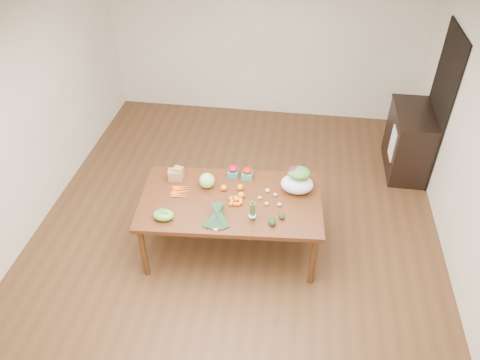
# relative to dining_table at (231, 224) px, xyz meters

# --- Properties ---
(floor) EXTENTS (6.00, 6.00, 0.00)m
(floor) POSITION_rel_dining_table_xyz_m (0.02, 0.32, -0.38)
(floor) COLOR #52341C
(floor) RESTS_ON ground
(ceiling) EXTENTS (5.00, 6.00, 0.02)m
(ceiling) POSITION_rel_dining_table_xyz_m (0.02, 0.32, 2.33)
(ceiling) COLOR white
(ceiling) RESTS_ON room_walls
(room_walls) EXTENTS (5.02, 6.02, 2.70)m
(room_walls) POSITION_rel_dining_table_xyz_m (0.02, 0.32, 0.97)
(room_walls) COLOR white
(room_walls) RESTS_ON floor
(dining_table) EXTENTS (2.09, 1.26, 0.75)m
(dining_table) POSITION_rel_dining_table_xyz_m (0.00, 0.00, 0.00)
(dining_table) COLOR #542A13
(dining_table) RESTS_ON floor
(doorway_dark) EXTENTS (0.02, 1.00, 2.10)m
(doorway_dark) POSITION_rel_dining_table_xyz_m (2.50, 1.92, 0.68)
(doorway_dark) COLOR black
(doorway_dark) RESTS_ON floor
(cabinet) EXTENTS (0.52, 1.02, 0.94)m
(cabinet) POSITION_rel_dining_table_xyz_m (2.24, 1.94, 0.10)
(cabinet) COLOR black
(cabinet) RESTS_ON floor
(dish_towel) EXTENTS (0.02, 0.28, 0.45)m
(dish_towel) POSITION_rel_dining_table_xyz_m (1.98, 1.72, 0.18)
(dish_towel) COLOR white
(dish_towel) RESTS_ON cabinet
(paper_bag) EXTENTS (0.23, 0.19, 0.15)m
(paper_bag) POSITION_rel_dining_table_xyz_m (-0.70, 0.27, 0.45)
(paper_bag) COLOR #A17348
(paper_bag) RESTS_ON dining_table
(cabbage) EXTENTS (0.18, 0.18, 0.18)m
(cabbage) POSITION_rel_dining_table_xyz_m (-0.30, 0.18, 0.46)
(cabbage) COLOR #AAD178
(cabbage) RESTS_ON dining_table
(strawberry_basket_a) EXTENTS (0.13, 0.13, 0.11)m
(strawberry_basket_a) POSITION_rel_dining_table_xyz_m (-0.04, 0.43, 0.43)
(strawberry_basket_a) COLOR #B60C18
(strawberry_basket_a) RESTS_ON dining_table
(strawberry_basket_b) EXTENTS (0.13, 0.13, 0.11)m
(strawberry_basket_b) POSITION_rel_dining_table_xyz_m (0.13, 0.42, 0.43)
(strawberry_basket_b) COLOR red
(strawberry_basket_b) RESTS_ON dining_table
(orange_a) EXTENTS (0.07, 0.07, 0.07)m
(orange_a) POSITION_rel_dining_table_xyz_m (-0.10, 0.15, 0.41)
(orange_a) COLOR orange
(orange_a) RESTS_ON dining_table
(orange_b) EXTENTS (0.08, 0.08, 0.08)m
(orange_b) POSITION_rel_dining_table_xyz_m (0.08, 0.18, 0.41)
(orange_b) COLOR orange
(orange_b) RESTS_ON dining_table
(orange_c) EXTENTS (0.08, 0.08, 0.08)m
(orange_c) POSITION_rel_dining_table_xyz_m (0.11, 0.05, 0.41)
(orange_c) COLOR orange
(orange_c) RESTS_ON dining_table
(mandarin_cluster) EXTENTS (0.19, 0.19, 0.08)m
(mandarin_cluster) POSITION_rel_dining_table_xyz_m (0.07, -0.05, 0.41)
(mandarin_cluster) COLOR orange
(mandarin_cluster) RESTS_ON dining_table
(carrots) EXTENTS (0.24, 0.23, 0.03)m
(carrots) POSITION_rel_dining_table_xyz_m (-0.58, 0.04, 0.39)
(carrots) COLOR #FF5815
(carrots) RESTS_ON dining_table
(snap_pea_bag) EXTENTS (0.22, 0.17, 0.10)m
(snap_pea_bag) POSITION_rel_dining_table_xyz_m (-0.65, -0.41, 0.43)
(snap_pea_bag) COLOR #56B83E
(snap_pea_bag) RESTS_ON dining_table
(kale_bunch) EXTENTS (0.35, 0.42, 0.16)m
(kale_bunch) POSITION_rel_dining_table_xyz_m (-0.08, -0.40, 0.45)
(kale_bunch) COLOR #15311B
(kale_bunch) RESTS_ON dining_table
(asparagus_bundle) EXTENTS (0.09, 0.12, 0.26)m
(asparagus_bundle) POSITION_rel_dining_table_xyz_m (0.28, -0.30, 0.50)
(asparagus_bundle) COLOR #527C39
(asparagus_bundle) RESTS_ON dining_table
(potato_a) EXTENTS (0.05, 0.04, 0.04)m
(potato_a) POSITION_rel_dining_table_xyz_m (0.32, 0.05, 0.39)
(potato_a) COLOR tan
(potato_a) RESTS_ON dining_table
(potato_b) EXTENTS (0.05, 0.04, 0.04)m
(potato_b) POSITION_rel_dining_table_xyz_m (0.40, -0.04, 0.40)
(potato_b) COLOR tan
(potato_b) RESTS_ON dining_table
(potato_c) EXTENTS (0.05, 0.04, 0.04)m
(potato_c) POSITION_rel_dining_table_xyz_m (0.49, 0.13, 0.39)
(potato_c) COLOR tan
(potato_c) RESTS_ON dining_table
(potato_d) EXTENTS (0.06, 0.05, 0.05)m
(potato_d) POSITION_rel_dining_table_xyz_m (0.39, 0.19, 0.40)
(potato_d) COLOR tan
(potato_d) RESTS_ON dining_table
(potato_e) EXTENTS (0.05, 0.04, 0.04)m
(potato_e) POSITION_rel_dining_table_xyz_m (0.54, -0.03, 0.40)
(potato_e) COLOR tan
(potato_e) RESTS_ON dining_table
(avocado_a) EXTENTS (0.10, 0.13, 0.07)m
(avocado_a) POSITION_rel_dining_table_xyz_m (0.49, -0.33, 0.41)
(avocado_a) COLOR black
(avocado_a) RESTS_ON dining_table
(avocado_b) EXTENTS (0.08, 0.10, 0.06)m
(avocado_b) POSITION_rel_dining_table_xyz_m (0.58, -0.22, 0.41)
(avocado_b) COLOR black
(avocado_b) RESTS_ON dining_table
(salad_bag) EXTENTS (0.39, 0.31, 0.29)m
(salad_bag) POSITION_rel_dining_table_xyz_m (0.72, 0.25, 0.52)
(salad_bag) COLOR white
(salad_bag) RESTS_ON dining_table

